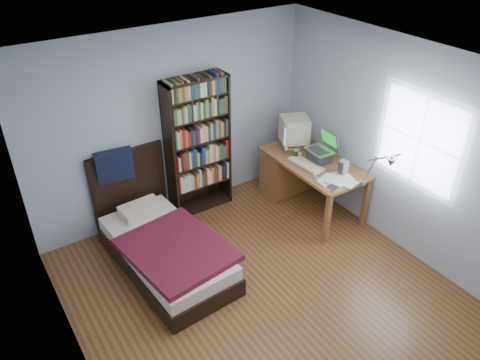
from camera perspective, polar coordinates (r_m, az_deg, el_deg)
The scene contains 14 objects.
room at distance 4.45m, azimuth 4.21°, elevation -2.79°, with size 4.20×4.24×2.50m.
desk at distance 6.66m, azimuth 6.42°, elevation 1.35°, with size 0.75×1.48×0.73m.
crt_monitor at distance 6.46m, azimuth 6.52°, elevation 6.05°, with size 0.51×0.47×0.44m.
laptop at distance 6.20m, azimuth 9.74°, elevation 3.20°, with size 0.34×0.35×0.41m.
desk_lamp at distance 5.33m, azimuth 17.48°, elevation 1.88°, with size 0.24×0.53×0.63m.
keyboard at distance 6.11m, azimuth 8.07°, elevation 1.89°, with size 0.19×0.49×0.03m, color beige.
speaker at distance 5.98m, azimuth 12.47°, elevation 1.53°, with size 0.09×0.09×0.19m, color gray.
soda_can at distance 6.25m, azimuth 6.81°, elevation 3.14°, with size 0.06×0.06×0.12m, color #06320E.
mouse at distance 6.37m, azimuth 7.23°, elevation 3.25°, with size 0.06×0.10×0.03m, color silver.
phone_silver at distance 5.86m, azimuth 9.21°, elevation 0.28°, with size 0.05×0.10×0.02m, color #AEAEB3.
phone_grey at distance 5.77m, azimuth 10.53°, elevation -0.42°, with size 0.04×0.09×0.02m, color gray.
external_drive at distance 5.70m, azimuth 11.22°, elevation -0.95°, with size 0.11×0.11×0.02m, color gray.
bookshelf at distance 6.12m, azimuth -5.13°, elevation 4.14°, with size 0.84×0.30×1.86m.
bed at distance 5.56m, azimuth -9.43°, elevation -7.84°, with size 1.12×2.02×1.16m.
Camera 1 is at (-2.25, -2.86, 3.78)m, focal length 35.00 mm.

